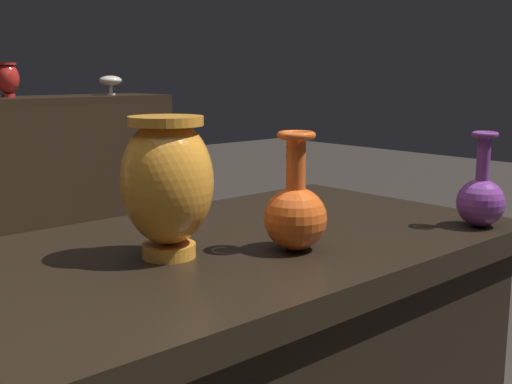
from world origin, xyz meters
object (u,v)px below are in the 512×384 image
at_px(shelf_vase_right, 7,78).
at_px(vase_centerpiece, 295,212).
at_px(shelf_vase_far_right, 110,81).
at_px(vase_tall_behind, 167,181).
at_px(vase_left_accent, 481,198).

bearing_deg(shelf_vase_right, vase_centerpiece, -100.58).
xyz_separation_m(shelf_vase_far_right, shelf_vase_right, (-0.52, 0.07, 0.02)).
relative_size(vase_tall_behind, shelf_vase_far_right, 2.00).
bearing_deg(shelf_vase_right, shelf_vase_far_right, -7.49).
distance_m(shelf_vase_far_right, shelf_vase_right, 0.52).
bearing_deg(vase_tall_behind, shelf_vase_far_right, 62.27).
relative_size(vase_left_accent, shelf_vase_far_right, 1.62).
bearing_deg(vase_left_accent, shelf_vase_right, 89.10).
distance_m(vase_tall_behind, shelf_vase_far_right, 2.49).
xyz_separation_m(vase_centerpiece, shelf_vase_far_right, (0.96, 2.31, 0.19)).
bearing_deg(vase_tall_behind, shelf_vase_right, 74.33).
distance_m(vase_tall_behind, vase_left_accent, 0.65).
height_order(vase_centerpiece, vase_left_accent, vase_centerpiece).
distance_m(vase_centerpiece, vase_left_accent, 0.43).
xyz_separation_m(vase_centerpiece, shelf_vase_right, (0.44, 2.38, 0.21)).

